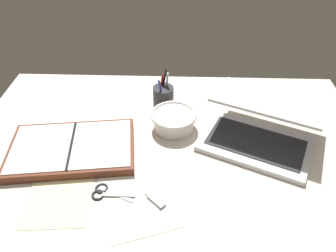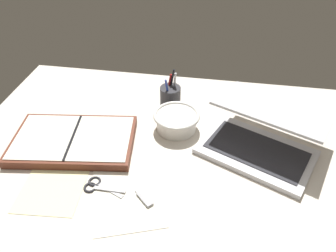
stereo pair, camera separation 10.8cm
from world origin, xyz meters
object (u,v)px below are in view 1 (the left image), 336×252
Objects in this scene: bowl at (174,120)px; scissors at (104,192)px; planner at (72,149)px; laptop at (260,129)px; pen_cup at (163,97)px.

bowl is 1.30× the size of scissors.
planner is 3.38× the size of scissors.
laptop is at bearing 39.27° from scissors.
planner is (-28.81, -27.40, -2.83)cm from pen_cup.
laptop is at bearing -30.02° from pen_cup.
pen_cup reaches higher than scissors.
laptop reaches higher than bowl.
laptop is 54.86cm from scissors.
planner is (-33.16, -13.99, -2.05)cm from bowl.
pen_cup reaches higher than bowl.
laptop is 29.82cm from bowl.
planner is at bearing -157.13° from bowl.
bowl is 1.09× the size of pen_cup.
bowl is 36.63cm from scissors.
scissors is (-48.65, -24.87, -4.85)cm from laptop.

